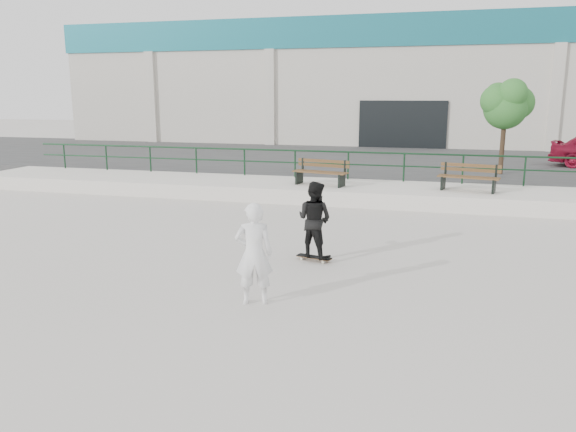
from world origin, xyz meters
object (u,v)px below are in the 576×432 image
(tree, at_px, (506,103))
(seated_skater, at_px, (254,254))
(bench_right, at_px, (469,178))
(standing_skater, at_px, (314,219))
(bench_left, at_px, (321,172))
(skateboard, at_px, (314,257))

(tree, distance_m, seated_skater, 15.62)
(bench_right, height_order, standing_skater, standing_skater)
(bench_right, bearing_deg, seated_skater, -99.19)
(bench_left, bearing_deg, bench_right, 13.01)
(tree, distance_m, skateboard, 13.10)
(bench_right, relative_size, seated_skater, 1.10)
(seated_skater, bearing_deg, bench_right, -129.31)
(bench_left, height_order, seated_skater, seated_skater)
(bench_right, bearing_deg, standing_skater, -103.36)
(tree, height_order, standing_skater, tree)
(bench_left, bearing_deg, standing_skater, -67.13)
(skateboard, bearing_deg, bench_left, 115.07)
(skateboard, relative_size, seated_skater, 0.45)
(standing_skater, bearing_deg, tree, -92.35)
(bench_left, distance_m, skateboard, 7.38)
(skateboard, distance_m, standing_skater, 0.85)
(skateboard, bearing_deg, seated_skater, -84.88)
(standing_skater, bearing_deg, bench_right, -95.29)
(tree, distance_m, standing_skater, 12.92)
(bench_right, distance_m, skateboard, 8.10)
(bench_right, bearing_deg, tree, 84.66)
(bench_left, relative_size, tree, 0.54)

